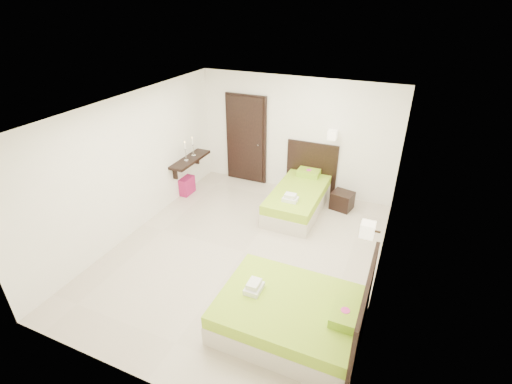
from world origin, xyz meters
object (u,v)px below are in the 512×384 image
at_px(bed_double, 295,315).
at_px(ottoman, 183,185).
at_px(nightstand, 342,200).
at_px(bed_single, 299,197).

relative_size(bed_double, ottoman, 4.76).
height_order(bed_double, nightstand, bed_double).
bearing_deg(nightstand, bed_single, -143.68).
bearing_deg(bed_double, ottoman, 142.31).
height_order(bed_double, ottoman, bed_double).
xyz_separation_m(bed_single, ottoman, (-2.68, -0.37, -0.09)).
xyz_separation_m(bed_single, nightstand, (0.85, 0.38, -0.10)).
bearing_deg(ottoman, bed_double, -37.69).
distance_m(bed_double, nightstand, 3.55).
height_order(bed_single, nightstand, bed_single).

